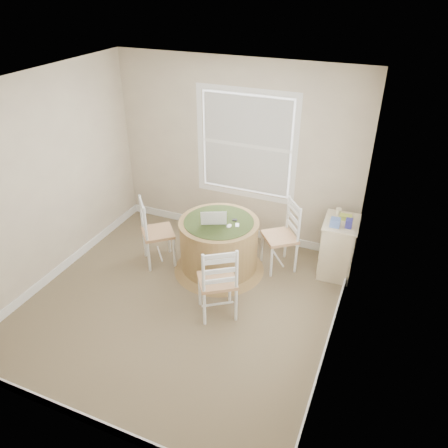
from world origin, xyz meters
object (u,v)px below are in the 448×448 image
at_px(chair_near, 217,280).
at_px(laptop, 214,220).
at_px(round_table, 219,244).
at_px(chair_right, 280,237).
at_px(chair_left, 158,232).
at_px(corner_chest, 338,247).

height_order(chair_near, laptop, laptop).
bearing_deg(round_table, chair_right, 8.02).
distance_m(chair_right, laptop, 0.92).
distance_m(chair_left, chair_right, 1.64).
distance_m(chair_near, corner_chest, 1.77).
height_order(chair_near, corner_chest, chair_near).
bearing_deg(round_table, chair_near, -86.82).
height_order(chair_right, corner_chest, chair_right).
bearing_deg(chair_right, chair_near, -56.59).
distance_m(round_table, chair_left, 0.85).
distance_m(round_table, laptop, 0.37).
height_order(laptop, corner_chest, laptop).
height_order(round_table, chair_near, chair_near).
bearing_deg(chair_near, chair_left, -63.47).
bearing_deg(chair_left, corner_chest, -113.26).
bearing_deg(round_table, corner_chest, 1.67).
relative_size(round_table, chair_right, 1.29).
distance_m(round_table, chair_near, 0.87).
xyz_separation_m(chair_left, chair_near, (1.16, -0.65, 0.00)).
distance_m(chair_left, corner_chest, 2.40).
relative_size(chair_left, chair_right, 1.00).
relative_size(chair_left, chair_near, 1.00).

